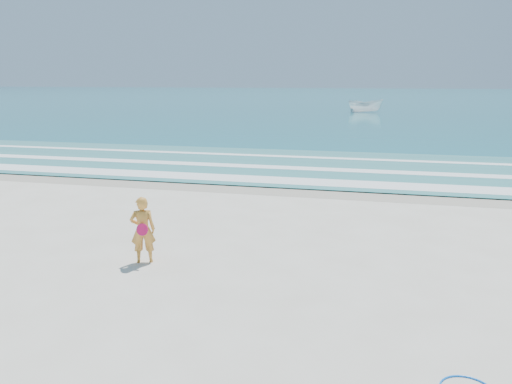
# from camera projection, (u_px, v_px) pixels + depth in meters

# --- Properties ---
(ground) EXTENTS (400.00, 400.00, 0.00)m
(ground) POSITION_uv_depth(u_px,v_px,m) (215.00, 284.00, 10.04)
(ground) COLOR silver
(ground) RESTS_ON ground
(wet_sand) EXTENTS (400.00, 2.40, 0.00)m
(wet_sand) POSITION_uv_depth(u_px,v_px,m) (291.00, 189.00, 18.56)
(wet_sand) COLOR #B2A893
(wet_sand) RESTS_ON ground
(ocean) EXTENTS (400.00, 190.00, 0.04)m
(ocean) POSITION_uv_depth(u_px,v_px,m) (365.00, 97.00, 109.48)
(ocean) COLOR #19727F
(ocean) RESTS_ON ground
(shallow) EXTENTS (400.00, 10.00, 0.01)m
(shallow) POSITION_uv_depth(u_px,v_px,m) (309.00, 166.00, 23.29)
(shallow) COLOR #59B7AD
(shallow) RESTS_ON ocean
(foam_near) EXTENTS (400.00, 1.40, 0.01)m
(foam_near) POSITION_uv_depth(u_px,v_px,m) (296.00, 181.00, 19.78)
(foam_near) COLOR white
(foam_near) RESTS_ON shallow
(foam_mid) EXTENTS (400.00, 0.90, 0.01)m
(foam_mid) POSITION_uv_depth(u_px,v_px,m) (307.00, 168.00, 22.53)
(foam_mid) COLOR white
(foam_mid) RESTS_ON shallow
(foam_far) EXTENTS (400.00, 0.60, 0.01)m
(foam_far) POSITION_uv_depth(u_px,v_px,m) (316.00, 157.00, 25.65)
(foam_far) COLOR white
(foam_far) RESTS_ON shallow
(boat) EXTENTS (4.20, 2.08, 1.56)m
(boat) POSITION_uv_depth(u_px,v_px,m) (366.00, 106.00, 59.27)
(boat) COLOR white
(boat) RESTS_ON ocean
(woman) EXTENTS (0.65, 0.55, 1.51)m
(woman) POSITION_uv_depth(u_px,v_px,m) (143.00, 230.00, 11.06)
(woman) COLOR orange
(woman) RESTS_ON ground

